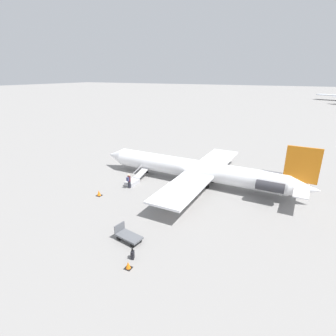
# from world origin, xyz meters

# --- Properties ---
(ground_plane) EXTENTS (600.00, 600.00, 0.00)m
(ground_plane) POSITION_xyz_m (0.00, 0.00, 0.00)
(ground_plane) COLOR gray
(airplane_main) EXTENTS (26.92, 20.30, 6.03)m
(airplane_main) POSITION_xyz_m (-0.84, 0.01, 1.80)
(airplane_main) COLOR white
(airplane_main) RESTS_ON ground
(boarding_stairs) EXTENTS (1.13, 4.03, 1.56)m
(boarding_stairs) POSITION_xyz_m (6.47, 3.60, 0.36)
(boarding_stairs) COLOR #B2B2B7
(boarding_stairs) RESTS_ON ground
(passenger) EXTENTS (0.36, 0.54, 1.74)m
(passenger) POSITION_xyz_m (6.13, 5.06, 1.00)
(passenger) COLOR #23232D
(passenger) RESTS_ON ground
(luggage_cart) EXTENTS (2.35, 1.44, 1.22)m
(luggage_cart) POSITION_xyz_m (0.20, 13.67, 0.46)
(luggage_cart) COLOR #595B60
(luggage_cart) RESTS_ON ground
(suitcase) EXTENTS (0.34, 0.42, 0.88)m
(suitcase) POSITION_xyz_m (-1.40, 15.34, 0.33)
(suitcase) COLOR black
(suitcase) RESTS_ON ground
(traffic_cone_near_stairs) EXTENTS (0.58, 0.58, 0.64)m
(traffic_cone_near_stairs) POSITION_xyz_m (7.92, 8.31, 0.30)
(traffic_cone_near_stairs) COLOR black
(traffic_cone_near_stairs) RESTS_ON ground
(traffic_cone_near_cart) EXTENTS (0.49, 0.49, 0.54)m
(traffic_cone_near_cart) POSITION_xyz_m (-1.71, 16.33, 0.25)
(traffic_cone_near_cart) COLOR black
(traffic_cone_near_cart) RESTS_ON ground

